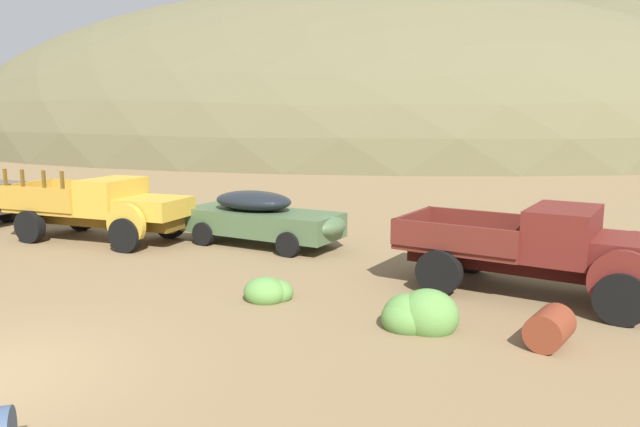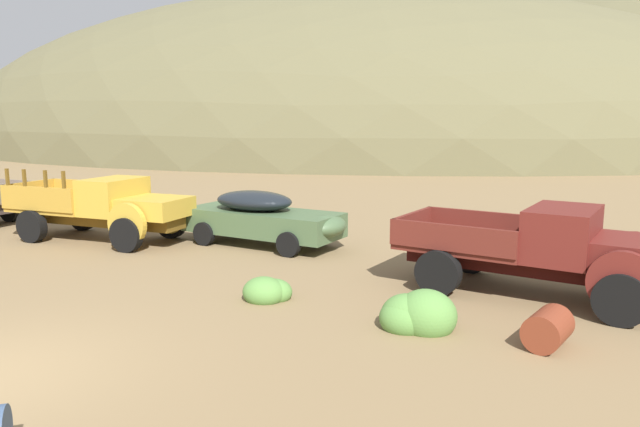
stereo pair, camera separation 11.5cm
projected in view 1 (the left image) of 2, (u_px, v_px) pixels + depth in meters
The scene contains 7 objects.
hill_center at pixel (335, 146), 72.56m from camera, with size 94.64×70.07×34.71m, color brown.
truck_faded_yellow at pixel (110, 209), 17.57m from camera, with size 5.74×2.53×2.16m.
car_weathered_green at pixel (266, 218), 17.02m from camera, with size 5.15×2.56×1.57m.
truck_oxblood at pixel (558, 251), 12.09m from camera, with size 5.91×3.41×1.89m.
oil_drum_foreground at pixel (550, 328), 9.62m from camera, with size 0.86×1.01×0.63m.
bush_front_left at pixel (417, 316), 10.45m from camera, with size 1.35×1.00×0.93m.
bush_between_trucks at pixel (269, 292), 12.09m from camera, with size 0.98×0.88×0.62m.
Camera 1 is at (7.12, -5.96, 3.71)m, focal length 33.34 mm.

